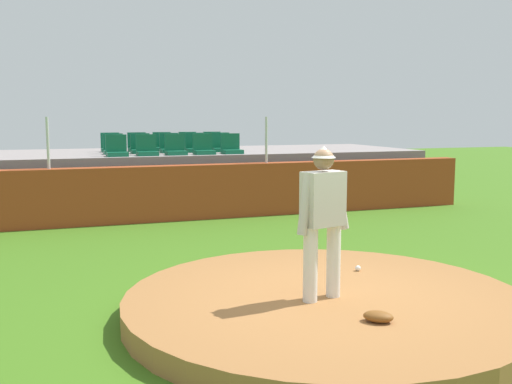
% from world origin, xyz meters
% --- Properties ---
extents(ground_plane, '(60.00, 60.00, 0.00)m').
position_xyz_m(ground_plane, '(0.00, 0.00, 0.00)').
color(ground_plane, '#3F6F19').
extents(pitchers_mound, '(4.64, 4.64, 0.25)m').
position_xyz_m(pitchers_mound, '(0.00, 0.00, 0.13)').
color(pitchers_mound, '#9E6737').
rests_on(pitchers_mound, ground_plane).
extents(pitcher, '(0.73, 0.36, 1.72)m').
position_xyz_m(pitcher, '(-0.11, -0.13, 1.25)').
color(pitcher, silver).
rests_on(pitcher, pitchers_mound).
extents(baseball, '(0.07, 0.07, 0.07)m').
position_xyz_m(baseball, '(0.87, 0.79, 0.29)').
color(baseball, white).
rests_on(baseball, pitchers_mound).
extents(fielding_glove, '(0.36, 0.34, 0.11)m').
position_xyz_m(fielding_glove, '(0.09, -1.00, 0.31)').
color(fielding_glove, brown).
rests_on(fielding_glove, pitchers_mound).
extents(brick_barrier, '(13.97, 0.40, 1.22)m').
position_xyz_m(brick_barrier, '(0.00, 6.83, 0.61)').
color(brick_barrier, '#9A3D1C').
rests_on(brick_barrier, ground_plane).
extents(fence_post_left, '(0.06, 0.06, 1.06)m').
position_xyz_m(fence_post_left, '(-2.93, 6.83, 1.75)').
color(fence_post_left, silver).
rests_on(fence_post_left, brick_barrier).
extents(fence_post_right, '(0.06, 0.06, 1.06)m').
position_xyz_m(fence_post_right, '(1.83, 6.83, 1.75)').
color(fence_post_right, silver).
rests_on(fence_post_right, brick_barrier).
extents(bleacher_platform, '(13.51, 4.17, 1.36)m').
position_xyz_m(bleacher_platform, '(0.00, 9.69, 0.68)').
color(bleacher_platform, gray).
rests_on(bleacher_platform, ground_plane).
extents(stadium_chair_0, '(0.48, 0.44, 0.50)m').
position_xyz_m(stadium_chair_0, '(-1.42, 8.12, 1.52)').
color(stadium_chair_0, '#105D3D').
rests_on(stadium_chair_0, bleacher_platform).
extents(stadium_chair_1, '(0.48, 0.44, 0.50)m').
position_xyz_m(stadium_chair_1, '(-0.71, 8.14, 1.52)').
color(stadium_chair_1, '#105D3D').
rests_on(stadium_chair_1, bleacher_platform).
extents(stadium_chair_2, '(0.48, 0.44, 0.50)m').
position_xyz_m(stadium_chair_2, '(-0.02, 8.16, 1.52)').
color(stadium_chair_2, '#105D3D').
rests_on(stadium_chair_2, bleacher_platform).
extents(stadium_chair_3, '(0.48, 0.44, 0.50)m').
position_xyz_m(stadium_chair_3, '(0.67, 8.13, 1.52)').
color(stadium_chair_3, '#105D3D').
rests_on(stadium_chair_3, bleacher_platform).
extents(stadium_chair_4, '(0.48, 0.44, 0.50)m').
position_xyz_m(stadium_chair_4, '(1.39, 8.15, 1.52)').
color(stadium_chair_4, '#105D3D').
rests_on(stadium_chair_4, bleacher_platform).
extents(stadium_chair_5, '(0.48, 0.44, 0.50)m').
position_xyz_m(stadium_chair_5, '(-1.40, 9.01, 1.52)').
color(stadium_chair_5, '#105D3D').
rests_on(stadium_chair_5, bleacher_platform).
extents(stadium_chair_6, '(0.48, 0.44, 0.50)m').
position_xyz_m(stadium_chair_6, '(-0.73, 9.02, 1.52)').
color(stadium_chair_6, '#105D3D').
rests_on(stadium_chair_6, bleacher_platform).
extents(stadium_chair_7, '(0.48, 0.44, 0.50)m').
position_xyz_m(stadium_chair_7, '(0.02, 9.06, 1.52)').
color(stadium_chair_7, '#105D3D').
rests_on(stadium_chair_7, bleacher_platform).
extents(stadium_chair_8, '(0.48, 0.44, 0.50)m').
position_xyz_m(stadium_chair_8, '(0.68, 9.06, 1.52)').
color(stadium_chair_8, '#105D3D').
rests_on(stadium_chair_8, bleacher_platform).
extents(stadium_chair_9, '(0.48, 0.44, 0.50)m').
position_xyz_m(stadium_chair_9, '(1.39, 9.02, 1.52)').
color(stadium_chair_9, '#105D3D').
rests_on(stadium_chair_9, bleacher_platform).
extents(stadium_chair_10, '(0.48, 0.44, 0.50)m').
position_xyz_m(stadium_chair_10, '(-1.37, 9.94, 1.52)').
color(stadium_chair_10, '#105D3D').
rests_on(stadium_chair_10, bleacher_platform).
extents(stadium_chair_11, '(0.48, 0.44, 0.50)m').
position_xyz_m(stadium_chair_11, '(-0.68, 9.91, 1.52)').
color(stadium_chair_11, '#105D3D').
rests_on(stadium_chair_11, bleacher_platform).
extents(stadium_chair_12, '(0.48, 0.44, 0.50)m').
position_xyz_m(stadium_chair_12, '(0.00, 9.95, 1.52)').
color(stadium_chair_12, '#105D3D').
rests_on(stadium_chair_12, bleacher_platform).
extents(stadium_chair_13, '(0.48, 0.44, 0.50)m').
position_xyz_m(stadium_chair_13, '(0.71, 9.94, 1.52)').
color(stadium_chair_13, '#105D3D').
rests_on(stadium_chair_13, bleacher_platform).
extents(stadium_chair_14, '(0.48, 0.44, 0.50)m').
position_xyz_m(stadium_chair_14, '(1.41, 9.93, 1.52)').
color(stadium_chair_14, '#105D3D').
rests_on(stadium_chair_14, bleacher_platform).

